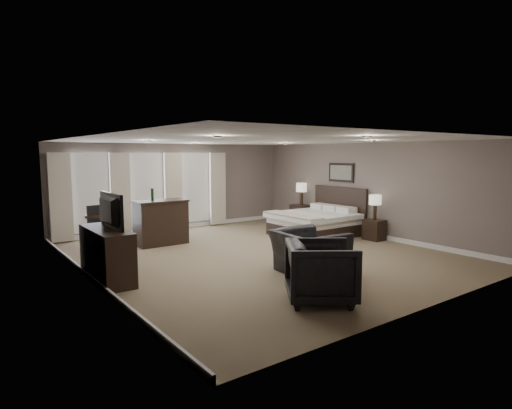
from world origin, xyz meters
TOP-DOWN VIEW (x-y plane):
  - room at (0.00, 0.00)m, footprint 7.60×8.60m
  - window_bay at (-1.00, 4.11)m, footprint 5.25×0.20m
  - bed at (2.58, 0.95)m, footprint 2.09×1.99m
  - nightstand_near at (3.47, -0.50)m, footprint 0.41×0.50m
  - nightstand_far at (3.47, 2.40)m, footprint 0.50×0.61m
  - lamp_near at (3.47, -0.50)m, footprint 0.32×0.32m
  - lamp_far at (3.47, 2.40)m, footprint 0.34×0.34m
  - wall_art at (3.70, 0.95)m, footprint 0.04×0.96m
  - dresser at (-3.45, -0.00)m, footprint 0.53×1.64m
  - tv at (-3.45, -0.00)m, footprint 0.64×1.12m
  - armchair_near at (-0.20, -1.85)m, footprint 0.95×1.36m
  - armchair_far at (-1.11, -3.10)m, footprint 1.36×1.38m
  - bar_counter at (-1.36, 2.35)m, footprint 1.31×0.68m
  - bar_stool_left at (-2.89, 2.85)m, footprint 0.50×0.50m
  - bar_stool_right at (-0.96, 3.52)m, footprint 0.47×0.47m
  - desk_chair at (-2.83, 2.99)m, footprint 0.59×0.59m

SIDE VIEW (x-z plane):
  - nightstand_near at x=3.47m, z-range 0.00..0.55m
  - nightstand_far at x=3.47m, z-range 0.00..0.66m
  - bar_stool_right at x=-0.96m, z-range 0.00..0.76m
  - bar_stool_left at x=-2.89m, z-range 0.00..0.82m
  - dresser at x=-3.45m, z-range 0.00..0.95m
  - armchair_far at x=-1.11m, z-range 0.00..1.05m
  - desk_chair at x=-2.83m, z-range 0.00..1.09m
  - armchair_near at x=-0.20m, z-range 0.00..1.12m
  - bar_counter at x=-1.36m, z-range 0.00..1.14m
  - bed at x=2.58m, z-range 0.00..1.33m
  - lamp_near at x=3.47m, z-range 0.55..1.21m
  - lamp_far at x=3.47m, z-range 0.66..1.37m
  - tv at x=-3.45m, z-range 0.95..1.10m
  - window_bay at x=-1.00m, z-range 0.05..2.35m
  - room at x=0.00m, z-range -0.02..2.62m
  - wall_art at x=3.70m, z-range 1.47..2.03m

